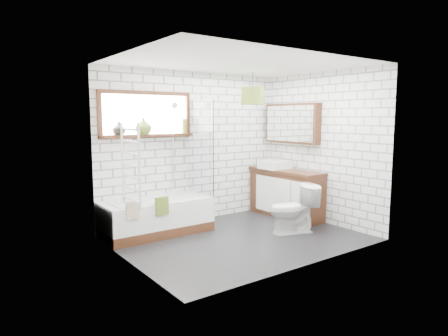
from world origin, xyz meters
TOP-DOWN VIEW (x-y plane):
  - floor at (0.00, 0.00)m, footprint 3.40×2.60m
  - ceiling at (0.00, 0.00)m, footprint 3.40×2.60m
  - wall_back at (0.00, 1.30)m, footprint 3.40×0.01m
  - wall_front at (0.00, -1.30)m, footprint 3.40×0.01m
  - wall_left at (-1.70, 0.00)m, footprint 0.01×2.60m
  - wall_right at (1.70, 0.00)m, footprint 0.01×2.60m
  - window at (-0.85, 1.26)m, footprint 1.52×0.16m
  - towel_radiator at (-1.66, 0.00)m, footprint 0.06×0.52m
  - mirror_cabinet at (1.62, 0.60)m, footprint 0.16×1.20m
  - shower_riser at (-0.40, 1.26)m, footprint 0.02×0.02m
  - bathtub at (-0.87, 0.94)m, footprint 1.63×0.72m
  - shower_screen at (-0.08, 0.94)m, footprint 0.02×0.72m
  - towel_green at (-0.97, 0.58)m, footprint 0.19×0.05m
  - towel_beige at (-1.41, 0.58)m, footprint 0.19×0.05m
  - vanity at (1.46, 0.55)m, footprint 0.47×1.47m
  - basin at (1.40, 0.78)m, footprint 0.49×0.43m
  - tap at (1.56, 0.78)m, footprint 0.04×0.04m
  - toilet at (0.83, -0.24)m, footprint 0.63×0.82m
  - vase_olive at (-0.92, 1.23)m, footprint 0.31×0.31m
  - vase_dark at (-1.31, 1.23)m, footprint 0.20×0.20m
  - bottle at (-0.20, 1.23)m, footprint 0.09×0.09m
  - pendant at (0.67, 0.56)m, footprint 0.37×0.37m

SIDE VIEW (x-z plane):
  - floor at x=0.00m, z-range -0.01..0.00m
  - bathtub at x=-0.87m, z-range 0.00..0.53m
  - toilet at x=0.83m, z-range 0.00..0.74m
  - vanity at x=1.46m, z-range 0.00..0.84m
  - towel_green at x=-0.97m, z-range 0.38..0.64m
  - towel_beige at x=-1.41m, z-range 0.39..0.63m
  - basin at x=1.40m, z-range 0.84..0.99m
  - tap at x=1.56m, z-range 0.89..1.06m
  - towel_radiator at x=-1.66m, z-range 0.70..1.70m
  - wall_back at x=0.00m, z-range 0.00..2.50m
  - wall_front at x=0.00m, z-range 0.00..2.50m
  - wall_left at x=-1.70m, z-range 0.00..2.50m
  - wall_right at x=1.70m, z-range 0.00..2.50m
  - shower_screen at x=-0.08m, z-range 0.53..2.03m
  - shower_riser at x=-0.40m, z-range 0.70..2.00m
  - vase_dark at x=-1.31m, z-range 1.48..1.68m
  - bottle at x=-0.20m, z-range 1.48..1.71m
  - vase_olive at x=-0.92m, z-range 1.48..1.74m
  - mirror_cabinet at x=1.62m, z-range 1.30..2.00m
  - window at x=-0.85m, z-range 1.46..2.14m
  - pendant at x=0.67m, z-range 1.96..2.24m
  - ceiling at x=0.00m, z-range 2.50..2.51m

